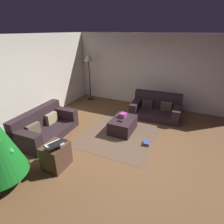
{
  "coord_description": "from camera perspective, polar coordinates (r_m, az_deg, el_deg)",
  "views": [
    {
      "loc": [
        -3.42,
        -1.24,
        2.7
      ],
      "look_at": [
        0.42,
        0.52,
        0.75
      ],
      "focal_mm": 28.73,
      "sensor_mm": 36.0,
      "label": 1
    }
  ],
  "objects": [
    {
      "name": "couch_left",
      "position": [
        5.28,
        -20.82,
        -4.26
      ],
      "size": [
        1.78,
        0.96,
        0.73
      ],
      "rotation": [
        0.0,
        0.0,
        3.18
      ],
      "color": "#2D1E23",
      "rests_on": "ground_plane"
    },
    {
      "name": "ottoman",
      "position": [
        5.19,
        3.48,
        -4.13
      ],
      "size": [
        0.86,
        0.61,
        0.39
      ],
      "primitive_type": "cube",
      "color": "#2D1E23",
      "rests_on": "ground_plane"
    },
    {
      "name": "corner_lamp",
      "position": [
        7.3,
        -7.42,
        15.63
      ],
      "size": [
        0.36,
        0.36,
        1.82
      ],
      "color": "black",
      "rests_on": "ground_plane"
    },
    {
      "name": "couch_right",
      "position": [
        6.25,
        13.82,
        1.26
      ],
      "size": [
        1.02,
        1.62,
        0.76
      ],
      "rotation": [
        0.0,
        0.0,
        1.61
      ],
      "color": "#2D1E23",
      "rests_on": "ground_plane"
    },
    {
      "name": "gift_box",
      "position": [
        5.19,
        3.56,
        -0.98
      ],
      "size": [
        0.22,
        0.2,
        0.12
      ],
      "primitive_type": "cube",
      "rotation": [
        0.0,
        0.0,
        -0.17
      ],
      "color": "#B23F8C",
      "rests_on": "ottoman"
    },
    {
      "name": "area_rug",
      "position": [
        5.28,
        3.42,
        -5.94
      ],
      "size": [
        2.6,
        2.0,
        0.01
      ],
      "primitive_type": "cube",
      "color": "brown",
      "rests_on": "ground_plane"
    },
    {
      "name": "book_stack",
      "position": [
        4.78,
        11.03,
        -9.61
      ],
      "size": [
        0.27,
        0.17,
        0.08
      ],
      "color": "#B7332D",
      "rests_on": "ground_plane"
    },
    {
      "name": "tv_remote",
      "position": [
        4.95,
        2.47,
        -2.93
      ],
      "size": [
        0.08,
        0.17,
        0.02
      ],
      "primitive_type": "cube",
      "rotation": [
        0.0,
        0.0,
        -0.2
      ],
      "color": "black",
      "rests_on": "ottoman"
    },
    {
      "name": "side_table",
      "position": [
        4.08,
        -17.36,
        -13.12
      ],
      "size": [
        0.52,
        0.44,
        0.54
      ],
      "primitive_type": "cube",
      "color": "#4C3323",
      "rests_on": "ground_plane"
    },
    {
      "name": "rear_partition",
      "position": [
        5.73,
        -26.76,
        8.03
      ],
      "size": [
        6.4,
        0.12,
        2.6
      ],
      "primitive_type": "cube",
      "color": "silver",
      "rests_on": "ground_plane"
    },
    {
      "name": "corner_partition",
      "position": [
        6.82,
        13.96,
        12.26
      ],
      "size": [
        0.12,
        6.4,
        2.6
      ],
      "primitive_type": "cube",
      "color": "silver",
      "rests_on": "ground_plane"
    },
    {
      "name": "laptop",
      "position": [
        3.85,
        -17.55,
        -9.67
      ],
      "size": [
        0.46,
        0.5,
        0.18
      ],
      "color": "silver",
      "rests_on": "side_table"
    },
    {
      "name": "ground_plane",
      "position": [
        4.53,
        3.84,
        -11.84
      ],
      "size": [
        6.4,
        6.4,
        0.0
      ],
      "primitive_type": "plane",
      "color": "brown"
    }
  ]
}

